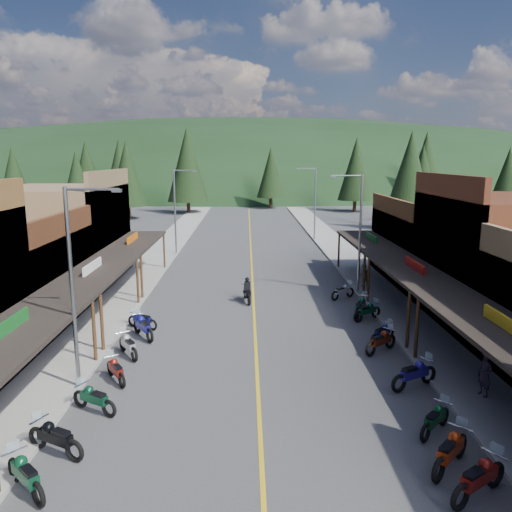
{
  "coord_description": "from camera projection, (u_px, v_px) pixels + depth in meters",
  "views": [
    {
      "loc": [
        -0.43,
        -24.54,
        9.04
      ],
      "look_at": [
        0.16,
        6.04,
        3.0
      ],
      "focal_mm": 35.0,
      "sensor_mm": 36.0,
      "label": 1
    }
  ],
  "objects": [
    {
      "name": "bike_east_2",
      "position": [
        479.0,
        476.0,
        13.34
      ],
      "size": [
        2.35,
        1.92,
        1.32
      ],
      "primitive_type": null,
      "rotation": [
        0.0,
        0.0,
        -0.98
      ],
      "color": "maroon",
      "rests_on": "ground"
    },
    {
      "name": "bike_west_6",
      "position": [
        128.0,
        344.0,
        22.97
      ],
      "size": [
        1.74,
        2.16,
        1.21
      ],
      "primitive_type": null,
      "rotation": [
        0.0,
        0.0,
        0.57
      ],
      "color": "#ACACB1",
      "rests_on": "ground"
    },
    {
      "name": "pedestrian_east_b",
      "position": [
        364.0,
        275.0,
        35.03
      ],
      "size": [
        0.87,
        0.76,
        1.56
      ],
      "primitive_type": "imported",
      "rotation": [
        0.0,
        0.0,
        3.67
      ],
      "color": "brown",
      "rests_on": "sidewalk_east"
    },
    {
      "name": "bike_west_8",
      "position": [
        142.0,
        319.0,
        26.74
      ],
      "size": [
        1.97,
        1.47,
        1.08
      ],
      "primitive_type": null,
      "rotation": [
        0.0,
        0.0,
        1.07
      ],
      "color": "navy",
      "rests_on": "ground"
    },
    {
      "name": "pine_5",
      "position": [
        426.0,
        163.0,
        95.55
      ],
      "size": [
        6.72,
        6.72,
        14.0
      ],
      "color": "black",
      "rests_on": "ground"
    },
    {
      "name": "streetlight_1",
      "position": [
        176.0,
        208.0,
        46.42
      ],
      "size": [
        2.16,
        0.18,
        8.0
      ],
      "color": "gray",
      "rests_on": "ground"
    },
    {
      "name": "ridge_hill",
      "position": [
        248.0,
        187.0,
        158.25
      ],
      "size": [
        310.0,
        140.0,
        60.0
      ],
      "primitive_type": "ellipsoid",
      "color": "black",
      "rests_on": "ground"
    },
    {
      "name": "pine_11",
      "position": [
        410.0,
        173.0,
        62.09
      ],
      "size": [
        5.82,
        5.82,
        12.4
      ],
      "color": "black",
      "rests_on": "ground"
    },
    {
      "name": "bike_east_5",
      "position": [
        414.0,
        373.0,
        19.8
      ],
      "size": [
        2.38,
        1.74,
        1.31
      ],
      "primitive_type": null,
      "rotation": [
        0.0,
        0.0,
        -1.09
      ],
      "color": "navy",
      "rests_on": "ground"
    },
    {
      "name": "bike_west_5",
      "position": [
        116.0,
        369.0,
        20.37
      ],
      "size": [
        1.62,
        1.99,
        1.12
      ],
      "primitive_type": null,
      "rotation": [
        0.0,
        0.0,
        0.58
      ],
      "color": "maroon",
      "rests_on": "ground"
    },
    {
      "name": "bike_east_4",
      "position": [
        435.0,
        418.0,
        16.53
      ],
      "size": [
        1.85,
        1.86,
        1.13
      ],
      "primitive_type": null,
      "rotation": [
        0.0,
        0.0,
        -0.78
      ],
      "color": "#0D4521",
      "rests_on": "ground"
    },
    {
      "name": "bike_east_7",
      "position": [
        382.0,
        332.0,
        24.74
      ],
      "size": [
        1.84,
        1.73,
        1.08
      ],
      "primitive_type": null,
      "rotation": [
        0.0,
        0.0,
        -0.85
      ],
      "color": "navy",
      "rests_on": "ground"
    },
    {
      "name": "bike_east_3",
      "position": [
        451.0,
        449.0,
        14.59
      ],
      "size": [
        2.15,
        2.2,
        1.32
      ],
      "primitive_type": null,
      "rotation": [
        0.0,
        0.0,
        -0.76
      ],
      "color": "#A62D0B",
      "rests_on": "ground"
    },
    {
      "name": "bike_west_2",
      "position": [
        25.0,
        473.0,
        13.53
      ],
      "size": [
        2.06,
        2.03,
        1.24
      ],
      "primitive_type": null,
      "rotation": [
        0.0,
        0.0,
        0.8
      ],
      "color": "#0D4327",
      "rests_on": "ground"
    },
    {
      "name": "bike_west_4",
      "position": [
        94.0,
        397.0,
        17.9
      ],
      "size": [
        2.11,
        1.64,
        1.17
      ],
      "primitive_type": null,
      "rotation": [
        0.0,
        0.0,
        1.03
      ],
      "color": "#0C3D25",
      "rests_on": "ground"
    },
    {
      "name": "shop_east_3",
      "position": [
        439.0,
        248.0,
        36.69
      ],
      "size": [
        10.9,
        10.2,
        6.2
      ],
      "color": "#4C2D16",
      "rests_on": "ground"
    },
    {
      "name": "bike_east_10",
      "position": [
        343.0,
        291.0,
        32.38
      ],
      "size": [
        1.99,
        1.68,
        1.13
      ],
      "primitive_type": null,
      "rotation": [
        0.0,
        0.0,
        -0.95
      ],
      "color": "#A4A3A9",
      "rests_on": "ground"
    },
    {
      "name": "sidewalk_west",
      "position": [
        156.0,
        258.0,
        45.27
      ],
      "size": [
        3.4,
        94.0,
        0.15
      ],
      "primitive_type": "cube",
      "color": "gray",
      "rests_on": "ground"
    },
    {
      "name": "bike_east_8",
      "position": [
        367.0,
        310.0,
        28.15
      ],
      "size": [
        2.06,
        1.7,
        1.16
      ],
      "primitive_type": null,
      "rotation": [
        0.0,
        0.0,
        -0.98
      ],
      "color": "#0C3F26",
      "rests_on": "ground"
    },
    {
      "name": "streetlight_3",
      "position": [
        314.0,
        200.0,
        54.53
      ],
      "size": [
        2.16,
        0.18,
        8.0
      ],
      "color": "gray",
      "rests_on": "ground"
    },
    {
      "name": "bike_west_7",
      "position": [
        143.0,
        326.0,
        25.32
      ],
      "size": [
        1.93,
        2.36,
        1.33
      ],
      "primitive_type": null,
      "rotation": [
        0.0,
        0.0,
        0.59
      ],
      "color": "navy",
      "rests_on": "ground"
    },
    {
      "name": "pine_7",
      "position": [
        86.0,
        167.0,
        98.37
      ],
      "size": [
        5.88,
        5.88,
        12.5
      ],
      "color": "black",
      "rests_on": "ground"
    },
    {
      "name": "pine_10",
      "position": [
        127.0,
        173.0,
        73.22
      ],
      "size": [
        5.38,
        5.38,
        11.6
      ],
      "color": "black",
      "rests_on": "ground"
    },
    {
      "name": "ground",
      "position": [
        255.0,
        335.0,
        25.83
      ],
      "size": [
        220.0,
        220.0,
        0.0
      ],
      "primitive_type": "plane",
      "color": "#38383A",
      "rests_on": "ground"
    },
    {
      "name": "streetlight_2",
      "position": [
        358.0,
        228.0,
        32.95
      ],
      "size": [
        2.16,
        0.18,
        8.0
      ],
      "color": "gray",
      "rests_on": "ground"
    },
    {
      "name": "shop_west_3",
      "position": [
        62.0,
        236.0,
        35.97
      ],
      "size": [
        10.9,
        10.2,
        8.2
      ],
      "color": "brown",
      "rests_on": "ground"
    },
    {
      "name": "bike_east_6",
      "position": [
        381.0,
        340.0,
        23.45
      ],
      "size": [
        2.13,
        1.91,
        1.23
      ],
      "primitive_type": null,
      "rotation": [
        0.0,
        0.0,
        -0.89
      ],
      "color": "#621E0D",
      "rests_on": "ground"
    },
    {
      "name": "centerline",
      "position": [
        251.0,
        259.0,
        45.45
      ],
      "size": [
        0.15,
        90.0,
        0.01
      ],
      "primitive_type": "cube",
      "color": "gold",
      "rests_on": "ground"
    },
    {
      "name": "pedestrian_east_a",
      "position": [
        485.0,
        374.0,
        18.8
      ],
      "size": [
        0.58,
        0.72,
        1.73
      ],
      "primitive_type": "imported",
      "rotation": [
        0.0,
        0.0,
        -1.28
      ],
      "color": "#241F2F",
      "rests_on": "sidewalk_east"
    },
    {
      "name": "pine_3",
      "position": [
        271.0,
        172.0,
        89.39
      ],
      "size": [
        5.04,
        5.04,
        11.0
      ],
      "color": "black",
      "rests_on": "ground"
    },
    {
      "name": "pine_8",
      "position": [
        77.0,
        182.0,
        63.49
      ],
      "size": [
        4.48,
        4.48,
        10.0
      ],
      "color": "black",
      "rests_on": "ground"
    },
    {
      "name": "sidewalk_east",
      "position": [
        346.0,
        257.0,
        45.6
      ],
      "size": [
        3.4,
        94.0,
        0.15
      ],
      "primitive_type": "cube",
      "color": "gray",
      "rests_on": "ground"
    },
    {
      "name": "pine_1",
      "position": [
        120.0,
        168.0,
        92.64
      ],
      "size": [
        5.88,
        5.88,
        12.5
      ],
      "color": "black",
      "rests_on": "ground"
    },
    {
      "name": "shop_east_2",
      "position": [
        508.0,
        261.0,
        27.08
      ],
      "size": [
        10.9,
        9.0,
        8.2
      ],
      "color": "#562B19",
      "rests_on": "ground"
    },
    {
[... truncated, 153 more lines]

